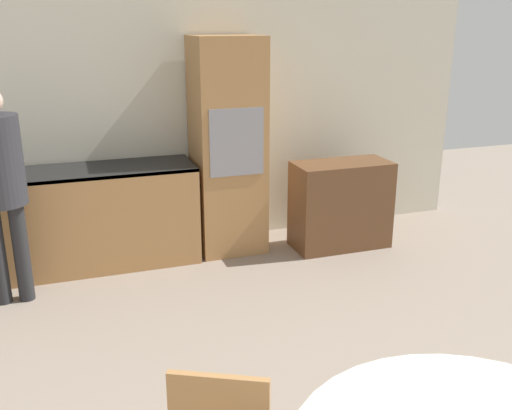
% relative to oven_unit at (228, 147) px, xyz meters
% --- Properties ---
extents(wall_back, '(6.33, 0.05, 2.60)m').
position_rel_oven_unit_xyz_m(wall_back, '(-0.52, 0.34, 0.30)').
color(wall_back, beige).
rests_on(wall_back, ground_plane).
extents(kitchen_counter, '(2.48, 0.60, 0.89)m').
position_rel_oven_unit_xyz_m(kitchen_counter, '(-1.59, -0.01, -0.54)').
color(kitchen_counter, '#AD7A47').
rests_on(kitchen_counter, ground_plane).
extents(oven_unit, '(0.62, 0.59, 2.00)m').
position_rel_oven_unit_xyz_m(oven_unit, '(0.00, 0.00, 0.00)').
color(oven_unit, '#AD7A47').
rests_on(oven_unit, ground_plane).
extents(sideboard, '(0.93, 0.45, 0.84)m').
position_rel_oven_unit_xyz_m(sideboard, '(1.04, -0.32, -0.58)').
color(sideboard, brown).
rests_on(sideboard, ground_plane).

